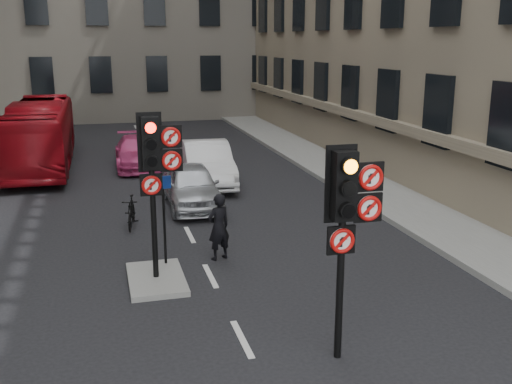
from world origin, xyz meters
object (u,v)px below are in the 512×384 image
car_pink (137,152)px  signal_far (155,160)px  info_sign (164,208)px  signal_near (348,208)px  bus_red (40,134)px  car_white (207,163)px  motorcycle (131,212)px  car_silver (192,186)px  motorcyclist (219,227)px

car_pink → signal_far: bearing=-90.6°
signal_far → car_pink: 12.47m
info_sign → car_pink: bearing=81.3°
signal_near → car_pink: size_ratio=0.83×
car_pink → bus_red: bearing=164.6°
bus_red → car_white: bearing=-38.0°
signal_near → car_white: 12.79m
bus_red → motorcycle: size_ratio=6.58×
signal_far → signal_near: bearing=-57.0°
motorcycle → bus_red: bearing=117.3°
car_silver → car_pink: car_silver is taller
car_pink → motorcycle: size_ratio=2.94×
motorcyclist → car_white: bearing=-120.6°
bus_red → signal_far: bearing=-75.6°
car_silver → motorcycle: bearing=-138.6°
car_silver → car_white: size_ratio=0.85×
car_white → car_pink: size_ratio=1.07×
car_pink → motorcycle: car_pink is taller
signal_near → car_white: bearing=89.8°
car_pink → motorcyclist: bearing=-83.1°
signal_far → info_sign: size_ratio=1.72×
bus_red → car_silver: bearing=-56.4°
signal_far → info_sign: bearing=73.9°
signal_near → motorcyclist: bearing=102.1°
motorcyclist → signal_far: bearing=11.2°
signal_near → bus_red: signal_near is taller
car_silver → motorcycle: 2.63m
signal_near → bus_red: size_ratio=0.37×
bus_red → info_sign: bus_red is taller
signal_near → motorcycle: size_ratio=2.43×
car_silver → info_sign: 5.32m
motorcycle → car_pink: bearing=93.9°
motorcycle → signal_far: bearing=-75.8°
motorcycle → motorcyclist: motorcyclist is taller
bus_red → motorcyclist: 13.37m
car_silver → info_sign: size_ratio=1.91×
signal_far → car_silver: size_ratio=0.90×
car_silver → signal_far: bearing=-105.1°
signal_near → bus_red: bearing=109.0°
signal_far → motorcycle: signal_far is taller
car_white → car_silver: bearing=-106.2°
car_silver → bus_red: size_ratio=0.41×
signal_far → car_pink: bearing=88.1°
motorcycle → car_silver: bearing=50.1°
info_sign → car_white: bearing=65.2°
car_silver → info_sign: (-1.41, -5.07, 0.79)m
motorcyclist → info_sign: (-1.31, -0.27, 0.65)m
car_pink → car_white: bearing=-57.1°
signal_far → car_silver: bearing=74.3°
motorcyclist → info_sign: info_sign is taller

